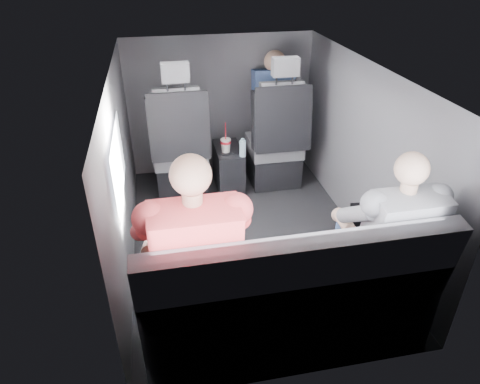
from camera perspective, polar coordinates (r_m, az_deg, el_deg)
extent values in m
plane|color=black|center=(3.49, 1.00, -6.10)|extent=(2.60, 2.60, 0.00)
plane|color=#B2B2AD|center=(2.90, 1.24, 15.90)|extent=(2.60, 2.60, 0.00)
cube|color=#56565B|center=(3.09, -15.45, 2.28)|extent=(0.02, 2.60, 1.35)
cube|color=#56565B|center=(3.42, 16.05, 5.03)|extent=(0.02, 2.60, 1.35)
cube|color=#56565B|center=(4.32, -2.62, 11.45)|extent=(1.80, 0.02, 1.35)
cube|color=#56565B|center=(2.10, 8.81, -11.94)|extent=(1.80, 0.02, 1.35)
cube|color=white|center=(2.72, -15.91, 3.58)|extent=(0.02, 0.75, 0.42)
cube|color=black|center=(3.79, 5.72, 10.59)|extent=(0.35, 0.11, 0.59)
cube|color=black|center=(4.14, -7.79, 2.37)|extent=(0.46, 0.48, 0.30)
cube|color=slate|center=(4.02, -8.00, 5.13)|extent=(0.48, 0.46, 0.14)
cube|color=slate|center=(3.69, -8.17, 9.03)|extent=(0.38, 0.18, 0.61)
cube|color=black|center=(3.70, -11.56, 8.27)|extent=(0.08, 0.21, 0.53)
cube|color=black|center=(3.71, -4.72, 8.90)|extent=(0.08, 0.21, 0.53)
cube|color=black|center=(3.63, -8.08, 8.52)|extent=(0.50, 0.11, 0.58)
cube|color=slate|center=(3.51, -8.65, 15.49)|extent=(0.22, 0.10, 0.15)
cube|color=black|center=(4.27, 4.34, 3.49)|extent=(0.46, 0.48, 0.30)
cube|color=slate|center=(4.15, 4.54, 6.20)|extent=(0.48, 0.46, 0.14)
cube|color=slate|center=(3.83, 5.55, 10.04)|extent=(0.38, 0.18, 0.61)
cube|color=black|center=(3.79, 2.29, 9.42)|extent=(0.08, 0.21, 0.53)
cube|color=black|center=(3.91, 8.67, 9.78)|extent=(0.08, 0.21, 0.53)
cube|color=black|center=(3.78, 5.82, 9.55)|extent=(0.50, 0.11, 0.58)
cube|color=slate|center=(3.67, 6.08, 16.28)|extent=(0.22, 0.10, 0.15)
cube|color=black|center=(4.12, -1.55, 3.32)|extent=(0.24, 0.48, 0.40)
cylinder|color=black|center=(3.92, -2.01, 5.14)|extent=(0.09, 0.09, 0.01)
cylinder|color=black|center=(3.93, -0.42, 5.28)|extent=(0.09, 0.09, 0.01)
cube|color=slate|center=(2.60, 5.95, -15.25)|extent=(1.60, 0.50, 0.45)
cube|color=slate|center=(2.13, 8.38, -10.96)|extent=(1.60, 0.17, 0.47)
cylinder|color=red|center=(3.90, -1.93, 6.70)|extent=(0.10, 0.10, 0.02)
cylinder|color=white|center=(3.90, -1.93, 7.00)|extent=(0.10, 0.10, 0.01)
cylinder|color=red|center=(3.86, -1.95, 8.14)|extent=(0.01, 0.01, 0.16)
cylinder|color=#A7CCE3|center=(3.85, 0.36, 5.82)|extent=(0.06, 0.06, 0.15)
cylinder|color=#A7CCE3|center=(3.81, 0.37, 6.98)|extent=(0.03, 0.03, 0.02)
cube|color=white|center=(2.53, -7.62, -5.86)|extent=(0.31, 0.23, 0.02)
cube|color=silver|center=(2.51, -7.60, -5.86)|extent=(0.25, 0.13, 0.00)
cube|color=white|center=(2.58, -7.75, -4.82)|extent=(0.09, 0.05, 0.00)
cube|color=white|center=(2.35, -7.53, -5.60)|extent=(0.30, 0.07, 0.21)
cube|color=white|center=(2.36, -7.54, -5.54)|extent=(0.26, 0.06, 0.18)
cube|color=black|center=(2.74, 15.96, -3.75)|extent=(0.31, 0.23, 0.02)
cube|color=black|center=(2.72, 16.13, -3.73)|extent=(0.25, 0.13, 0.00)
cube|color=black|center=(2.78, 15.46, -2.87)|extent=(0.09, 0.05, 0.00)
cube|color=black|center=(2.59, 17.49, -3.35)|extent=(0.30, 0.09, 0.20)
cube|color=white|center=(2.60, 17.42, -3.31)|extent=(0.26, 0.07, 0.17)
cube|color=#36353B|center=(2.41, -8.85, -10.30)|extent=(0.16, 0.46, 0.14)
cube|color=#36353B|center=(2.42, -3.29, -9.70)|extent=(0.16, 0.46, 0.14)
cube|color=#36353B|center=(2.78, -8.69, -11.67)|extent=(0.14, 0.14, 0.45)
cube|color=#36353B|center=(2.79, -3.85, -11.15)|extent=(0.14, 0.14, 0.45)
cube|color=#E3514B|center=(2.09, -5.87, -8.11)|extent=(0.42, 0.29, 0.57)
sphere|color=tan|center=(1.89, -6.61, 2.27)|extent=(0.19, 0.19, 0.19)
cylinder|color=tan|center=(2.37, -11.58, -6.27)|extent=(0.12, 0.29, 0.13)
cylinder|color=tan|center=(2.39, -1.42, -5.21)|extent=(0.12, 0.29, 0.13)
cube|color=navy|center=(2.65, 15.69, -7.13)|extent=(0.14, 0.42, 0.12)
cube|color=navy|center=(2.74, 19.63, -6.45)|extent=(0.14, 0.42, 0.12)
cube|color=navy|center=(2.97, 13.16, -9.05)|extent=(0.12, 0.12, 0.45)
cube|color=navy|center=(3.05, 16.78, -8.42)|extent=(0.12, 0.12, 0.45)
cube|color=gray|center=(2.43, 20.64, -5.15)|extent=(0.38, 0.26, 0.51)
sphere|color=tan|center=(2.27, 21.94, 2.91)|extent=(0.17, 0.17, 0.17)
cylinder|color=tan|center=(2.59, 13.70, -3.78)|extent=(0.11, 0.26, 0.11)
cylinder|color=tan|center=(2.76, 20.90, -2.78)|extent=(0.11, 0.26, 0.11)
cube|color=navy|center=(4.18, 4.53, 12.24)|extent=(0.40, 0.25, 0.57)
sphere|color=tan|center=(4.10, 4.66, 16.99)|extent=(0.20, 0.20, 0.20)
cube|color=navy|center=(4.33, 4.17, 8.84)|extent=(0.34, 0.40, 0.12)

